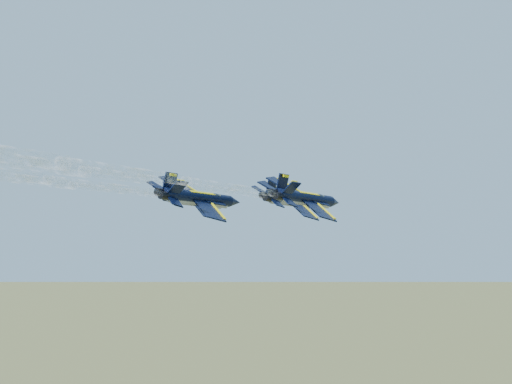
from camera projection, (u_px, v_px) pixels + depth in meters
The scene contains 4 objects.
jet_lead at pixel (293, 200), 108.55m from camera, with size 10.64×15.68×6.04m.
jet_left at pixel (198, 200), 108.51m from camera, with size 10.64×15.68×6.04m.
jet_right at pixel (306, 198), 95.50m from camera, with size 10.64×15.68×6.04m.
jet_slot at pixel (200, 198), 92.60m from camera, with size 10.64×15.68×6.04m.
Camera 1 is at (51.44, -85.80, 98.59)m, focal length 50.00 mm.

